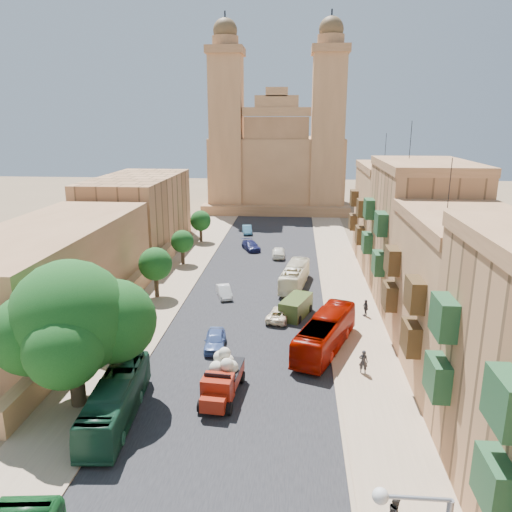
% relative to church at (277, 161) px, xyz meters
% --- Properties ---
extents(ground, '(260.00, 260.00, 0.00)m').
position_rel_church_xyz_m(ground, '(0.00, -78.61, -9.52)').
color(ground, brown).
extents(road_surface, '(14.00, 140.00, 0.01)m').
position_rel_church_xyz_m(road_surface, '(0.00, -48.61, -9.51)').
color(road_surface, black).
rests_on(road_surface, ground).
extents(sidewalk_east, '(5.00, 140.00, 0.01)m').
position_rel_church_xyz_m(sidewalk_east, '(9.50, -48.61, -9.51)').
color(sidewalk_east, '#A18569').
rests_on(sidewalk_east, ground).
extents(sidewalk_west, '(5.00, 140.00, 0.01)m').
position_rel_church_xyz_m(sidewalk_west, '(-9.50, -48.61, -9.51)').
color(sidewalk_west, '#A18569').
rests_on(sidewalk_west, ground).
extents(kerb_east, '(0.25, 140.00, 0.12)m').
position_rel_church_xyz_m(kerb_east, '(7.00, -48.61, -9.46)').
color(kerb_east, '#A18569').
rests_on(kerb_east, ground).
extents(kerb_west, '(0.25, 140.00, 0.12)m').
position_rel_church_xyz_m(kerb_west, '(-7.00, -48.61, -9.46)').
color(kerb_west, '#A18569').
rests_on(kerb_west, ground).
extents(townhouse_b, '(9.00, 14.00, 14.90)m').
position_rel_church_xyz_m(townhouse_b, '(15.95, -67.61, -3.86)').
color(townhouse_b, '#AC784D').
rests_on(townhouse_b, ground).
extents(townhouse_c, '(9.00, 14.00, 17.40)m').
position_rel_church_xyz_m(townhouse_c, '(15.95, -53.61, -2.61)').
color(townhouse_c, tan).
rests_on(townhouse_c, ground).
extents(townhouse_d, '(9.00, 14.00, 15.90)m').
position_rel_church_xyz_m(townhouse_d, '(15.95, -39.61, -3.36)').
color(townhouse_d, '#AC784D').
rests_on(townhouse_d, ground).
extents(west_wall, '(1.00, 40.00, 1.80)m').
position_rel_church_xyz_m(west_wall, '(-12.50, -58.61, -8.62)').
color(west_wall, '#AC784D').
rests_on(west_wall, ground).
extents(west_building_low, '(10.00, 28.00, 8.40)m').
position_rel_church_xyz_m(west_building_low, '(-18.00, -60.61, -5.32)').
color(west_building_low, '#986842').
rests_on(west_building_low, ground).
extents(west_building_mid, '(10.00, 22.00, 10.00)m').
position_rel_church_xyz_m(west_building_mid, '(-18.00, -34.61, -4.52)').
color(west_building_mid, tan).
rests_on(west_building_mid, ground).
extents(church, '(28.00, 22.50, 36.30)m').
position_rel_church_xyz_m(church, '(0.00, 0.00, 0.00)').
color(church, '#AC784D').
rests_on(church, ground).
extents(ficus_tree, '(9.48, 8.72, 9.48)m').
position_rel_church_xyz_m(ficus_tree, '(-9.42, -74.61, -3.91)').
color(ficus_tree, '#392B1C').
rests_on(ficus_tree, ground).
extents(street_tree_a, '(3.54, 3.54, 5.45)m').
position_rel_church_xyz_m(street_tree_a, '(-10.00, -66.61, -5.86)').
color(street_tree_a, '#392B1C').
rests_on(street_tree_a, ground).
extents(street_tree_b, '(3.37, 3.37, 5.18)m').
position_rel_church_xyz_m(street_tree_b, '(-10.00, -54.61, -6.05)').
color(street_tree_b, '#392B1C').
rests_on(street_tree_b, ground).
extents(street_tree_c, '(2.82, 2.82, 4.34)m').
position_rel_church_xyz_m(street_tree_c, '(-10.00, -42.61, -6.62)').
color(street_tree_c, '#392B1C').
rests_on(street_tree_c, ground).
extents(street_tree_d, '(3.04, 3.04, 4.67)m').
position_rel_church_xyz_m(street_tree_d, '(-10.00, -30.61, -6.39)').
color(street_tree_d, '#392B1C').
rests_on(street_tree_d, ground).
extents(red_truck, '(2.53, 5.45, 3.09)m').
position_rel_church_xyz_m(red_truck, '(-0.53, -72.95, -8.15)').
color(red_truck, maroon).
rests_on(red_truck, ground).
extents(olive_pickup, '(3.19, 4.64, 1.76)m').
position_rel_church_xyz_m(olive_pickup, '(4.18, -58.61, -8.65)').
color(olive_pickup, '#394C1C').
rests_on(olive_pickup, ground).
extents(bus_green_north, '(2.87, 9.45, 2.59)m').
position_rel_church_xyz_m(bus_green_north, '(-6.50, -76.04, -8.22)').
color(bus_green_north, '#1B4C33').
rests_on(bus_green_north, ground).
extents(bus_red_east, '(5.60, 10.17, 2.78)m').
position_rel_church_xyz_m(bus_red_east, '(6.50, -65.44, -8.13)').
color(bus_red_east, '#940C00').
rests_on(bus_red_east, ground).
extents(bus_cream_east, '(3.38, 8.97, 2.44)m').
position_rel_church_xyz_m(bus_cream_east, '(4.00, -50.31, -8.30)').
color(bus_cream_east, '#FFF2CE').
rests_on(bus_cream_east, ground).
extents(car_blue_a, '(1.97, 4.14, 1.37)m').
position_rel_church_xyz_m(car_blue_a, '(-2.16, -65.89, -8.83)').
color(car_blue_a, '#4460A0').
rests_on(car_blue_a, ground).
extents(car_white_a, '(2.23, 3.76, 1.17)m').
position_rel_church_xyz_m(car_white_a, '(-3.14, -54.09, -8.93)').
color(car_white_a, white).
rests_on(car_white_a, ground).
extents(car_cream, '(2.67, 4.28, 1.10)m').
position_rel_church_xyz_m(car_cream, '(2.75, -59.68, -8.96)').
color(car_cream, '#FFEAC6').
rests_on(car_cream, ground).
extents(car_dkblue, '(3.33, 4.76, 1.28)m').
position_rel_church_xyz_m(car_dkblue, '(-2.17, -34.99, -8.88)').
color(car_dkblue, '#181C4C').
rests_on(car_dkblue, ground).
extents(car_white_b, '(1.81, 4.16, 1.40)m').
position_rel_church_xyz_m(car_white_b, '(1.80, -38.39, -8.82)').
color(car_white_b, white).
rests_on(car_white_b, ground).
extents(car_blue_b, '(2.00, 4.09, 1.29)m').
position_rel_church_xyz_m(car_blue_b, '(-3.72, -24.70, -8.87)').
color(car_blue_b, teal).
rests_on(car_blue_b, ground).
extents(pedestrian_a, '(0.73, 0.58, 1.76)m').
position_rel_church_xyz_m(pedestrian_a, '(9.02, -69.03, -8.63)').
color(pedestrian_a, '#232325').
rests_on(pedestrian_a, ground).
extents(pedestrian_c, '(0.66, 1.02, 1.60)m').
position_rel_church_xyz_m(pedestrian_c, '(10.57, -58.15, -8.71)').
color(pedestrian_c, '#333338').
rests_on(pedestrian_c, ground).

